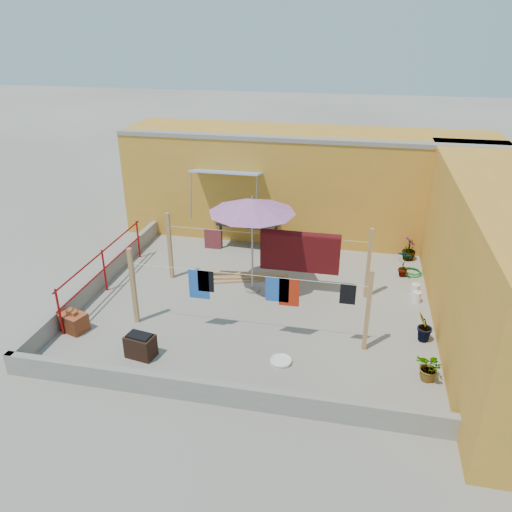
% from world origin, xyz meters
% --- Properties ---
extents(ground, '(80.00, 80.00, 0.00)m').
position_xyz_m(ground, '(0.00, 0.00, 0.00)').
color(ground, '#9E998E').
rests_on(ground, ground).
extents(wall_back, '(11.00, 3.27, 3.21)m').
position_xyz_m(wall_back, '(0.50, 4.69, 1.61)').
color(wall_back, orange).
rests_on(wall_back, ground).
extents(wall_right, '(2.40, 9.00, 3.20)m').
position_xyz_m(wall_right, '(5.20, 0.00, 1.60)').
color(wall_right, orange).
rests_on(wall_right, ground).
extents(parapet_front, '(8.30, 0.16, 0.44)m').
position_xyz_m(parapet_front, '(0.00, -3.58, 0.22)').
color(parapet_front, gray).
rests_on(parapet_front, ground).
extents(parapet_left, '(0.16, 7.30, 0.44)m').
position_xyz_m(parapet_left, '(-4.08, 0.00, 0.22)').
color(parapet_left, gray).
rests_on(parapet_left, ground).
extents(red_railing, '(0.05, 4.20, 1.10)m').
position_xyz_m(red_railing, '(-3.85, -0.20, 0.72)').
color(red_railing, '#A21011').
rests_on(red_railing, ground).
extents(clothesline_rig, '(5.09, 2.35, 1.80)m').
position_xyz_m(clothesline_rig, '(0.70, 0.56, 1.02)').
color(clothesline_rig, tan).
rests_on(clothesline_rig, ground).
extents(patio_umbrella, '(2.67, 2.67, 2.48)m').
position_xyz_m(patio_umbrella, '(-0.27, 0.54, 2.23)').
color(patio_umbrella, gray).
rests_on(patio_umbrella, ground).
extents(outdoor_table, '(1.76, 0.95, 0.81)m').
position_xyz_m(outdoor_table, '(-0.97, 3.20, 0.73)').
color(outdoor_table, black).
rests_on(outdoor_table, ground).
extents(brick_stack, '(0.65, 0.56, 0.48)m').
position_xyz_m(brick_stack, '(-3.70, -2.00, 0.21)').
color(brick_stack, '#9D4624').
rests_on(brick_stack, ground).
extents(lumber_pile, '(2.25, 0.85, 0.14)m').
position_xyz_m(lumber_pile, '(-0.61, 1.06, 0.07)').
color(lumber_pile, tan).
rests_on(lumber_pile, ground).
extents(brazier, '(0.62, 0.47, 0.51)m').
position_xyz_m(brazier, '(-1.88, -2.58, 0.25)').
color(brazier, black).
rests_on(brazier, ground).
extents(white_basin, '(0.44, 0.44, 0.08)m').
position_xyz_m(white_basin, '(0.90, -2.22, 0.04)').
color(white_basin, white).
rests_on(white_basin, ground).
extents(water_jug_a, '(0.21, 0.21, 0.32)m').
position_xyz_m(water_jug_a, '(3.70, 1.18, 0.14)').
color(water_jug_a, white).
rests_on(water_jug_a, ground).
extents(water_jug_b, '(0.20, 0.20, 0.31)m').
position_xyz_m(water_jug_b, '(3.70, 0.79, 0.14)').
color(water_jug_b, white).
rests_on(water_jug_b, ground).
extents(green_hose, '(0.56, 0.56, 0.08)m').
position_xyz_m(green_hose, '(3.70, 2.35, 0.04)').
color(green_hose, '#1A7624').
rests_on(green_hose, ground).
extents(plant_back_a, '(0.74, 0.67, 0.71)m').
position_xyz_m(plant_back_a, '(0.33, 2.94, 0.35)').
color(plant_back_a, '#215A19').
rests_on(plant_back_a, ground).
extents(plant_back_b, '(0.39, 0.39, 0.67)m').
position_xyz_m(plant_back_b, '(3.66, 3.20, 0.33)').
color(plant_back_b, '#215A19').
rests_on(plant_back_b, ground).
extents(plant_right_a, '(0.49, 0.44, 0.77)m').
position_xyz_m(plant_right_a, '(3.45, 2.10, 0.38)').
color(plant_right_a, '#215A19').
rests_on(plant_right_a, ground).
extents(plant_right_b, '(0.46, 0.49, 0.71)m').
position_xyz_m(plant_right_b, '(3.70, -0.88, 0.36)').
color(plant_right_b, '#215A19').
rests_on(plant_right_b, ground).
extents(plant_right_c, '(0.67, 0.67, 0.56)m').
position_xyz_m(plant_right_c, '(3.70, -2.17, 0.28)').
color(plant_right_c, '#215A19').
rests_on(plant_right_c, ground).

